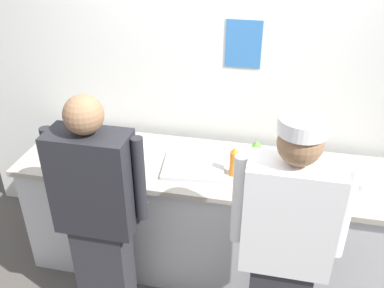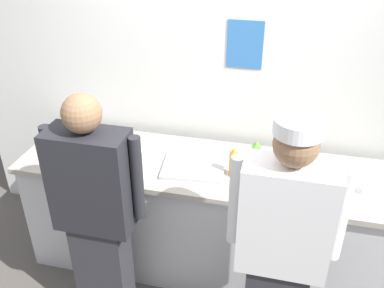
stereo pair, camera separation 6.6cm
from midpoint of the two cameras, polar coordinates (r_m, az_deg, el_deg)
name	(u,v)px [view 1 (the left image)]	position (r m, az deg, el deg)	size (l,w,h in m)	color
wall_back	(217,80)	(3.25, 2.82, 8.68)	(4.20, 0.11, 2.79)	silver
prep_counter	(203,216)	(3.29, 0.93, -9.73)	(2.68, 0.75, 0.94)	silver
chef_near_left	(98,215)	(2.70, -13.30, -9.34)	(0.62, 0.24, 1.70)	#2D2D33
chef_center	(285,248)	(2.43, 11.66, -13.63)	(0.62, 0.24, 1.72)	#2D2D33
plate_stack_front	(146,150)	(3.16, -6.79, -0.80)	(0.22, 0.22, 0.06)	white
mixing_bowl_steel	(321,174)	(2.92, 16.37, -3.91)	(0.36, 0.36, 0.14)	#B7BABF
sheet_tray	(194,166)	(2.98, -0.38, -3.06)	(0.43, 0.35, 0.02)	#B7BABF
squeeze_bottle_primary	(256,152)	(3.03, 7.99, -1.13)	(0.06, 0.06, 0.18)	#56A333
squeeze_bottle_secondary	(234,162)	(2.87, 5.02, -2.44)	(0.06, 0.06, 0.21)	orange
squeeze_bottle_spare	(275,169)	(2.87, 10.54, -3.32)	(0.06, 0.06, 0.18)	orange
ramekin_green_sauce	(280,168)	(3.00, 11.17, -3.25)	(0.10, 0.10, 0.04)	white
ramekin_red_sauce	(363,185)	(2.98, 21.53, -5.14)	(0.10, 0.10, 0.04)	white
deli_cup	(102,144)	(3.27, -12.58, -0.01)	(0.09, 0.09, 0.08)	white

